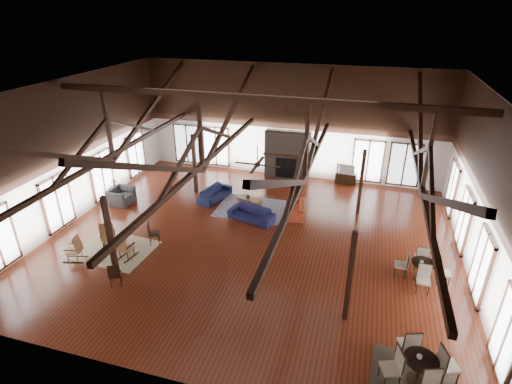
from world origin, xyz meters
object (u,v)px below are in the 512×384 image
(armchair, at_px, (121,196))
(tv_console, at_px, (346,178))
(sofa_orange, at_px, (297,208))
(cafe_table_near, at_px, (420,366))
(coffee_table, at_px, (250,199))
(sofa_navy_left, at_px, (215,193))
(cafe_table_far, at_px, (423,267))
(sofa_navy_front, at_px, (252,214))

(armchair, distance_m, tv_console, 11.47)
(sofa_orange, bearing_deg, tv_console, 147.72)
(armchair, bearing_deg, sofa_orange, -78.79)
(cafe_table_near, bearing_deg, armchair, 152.68)
(armchair, bearing_deg, coffee_table, -75.13)
(sofa_navy_left, relative_size, cafe_table_far, 1.06)
(armchair, xyz_separation_m, cafe_table_near, (12.92, -6.67, 0.15))
(sofa_navy_front, bearing_deg, coffee_table, 124.64)
(sofa_navy_front, relative_size, sofa_navy_left, 1.04)
(sofa_navy_front, xyz_separation_m, cafe_table_near, (6.43, -6.79, 0.22))
(sofa_navy_left, relative_size, cafe_table_near, 0.98)
(coffee_table, bearing_deg, cafe_table_far, -9.28)
(sofa_orange, relative_size, tv_console, 1.68)
(armchair, height_order, cafe_table_near, cafe_table_near)
(cafe_table_near, bearing_deg, cafe_table_far, 84.56)
(sofa_orange, relative_size, cafe_table_far, 0.98)
(armchair, height_order, tv_console, armchair)
(sofa_navy_left, xyz_separation_m, cafe_table_near, (8.77, -8.32, 0.23))
(tv_console, bearing_deg, cafe_table_near, -77.00)
(sofa_orange, relative_size, cafe_table_near, 0.90)
(armchair, relative_size, tv_console, 1.04)
(sofa_navy_front, xyz_separation_m, coffee_table, (-0.44, 1.21, 0.08))
(sofa_orange, bearing_deg, sofa_navy_front, -65.02)
(coffee_table, distance_m, cafe_table_far, 8.13)
(sofa_navy_front, bearing_deg, sofa_navy_left, 161.31)
(sofa_navy_front, height_order, tv_console, sofa_navy_front)
(sofa_orange, bearing_deg, armchair, -89.02)
(sofa_navy_left, relative_size, sofa_orange, 1.08)
(coffee_table, xyz_separation_m, cafe_table_near, (6.88, -8.00, 0.13))
(sofa_orange, xyz_separation_m, cafe_table_near, (4.63, -7.95, 0.25))
(sofa_orange, xyz_separation_m, cafe_table_far, (5.05, -3.52, 0.22))
(cafe_table_far, bearing_deg, tv_console, 112.85)
(sofa_navy_left, relative_size, armchair, 1.74)
(armchair, distance_m, cafe_table_far, 13.53)
(cafe_table_near, distance_m, cafe_table_far, 4.45)
(tv_console, bearing_deg, sofa_navy_left, -148.33)
(armchair, relative_size, cafe_table_far, 0.61)
(cafe_table_far, relative_size, tv_console, 1.70)
(sofa_navy_left, xyz_separation_m, coffee_table, (1.89, -0.32, 0.10))
(sofa_navy_front, height_order, cafe_table_far, cafe_table_far)
(coffee_table, relative_size, cafe_table_near, 0.63)
(sofa_orange, distance_m, armchair, 8.39)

